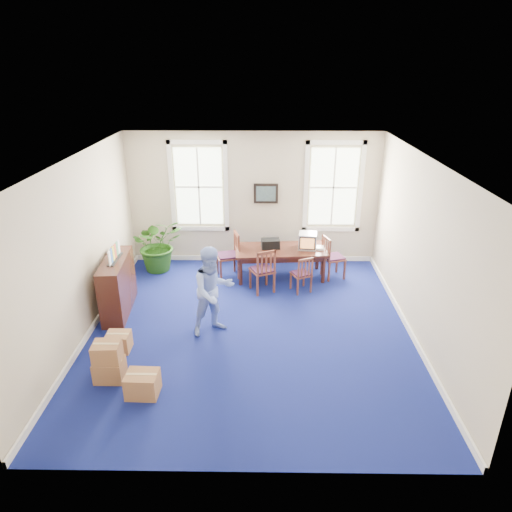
{
  "coord_description": "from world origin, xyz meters",
  "views": [
    {
      "loc": [
        0.21,
        -7.36,
        4.7
      ],
      "look_at": [
        0.1,
        0.6,
        1.25
      ],
      "focal_mm": 32.0,
      "sensor_mm": 36.0,
      "label": 1
    }
  ],
  "objects_px": {
    "man": "(213,291)",
    "cardboard_boxes": "(121,357)",
    "credenza": "(118,285)",
    "crt_tv": "(308,241)",
    "potted_plant": "(158,244)",
    "chair_near_left": "(262,269)",
    "conference_table": "(280,263)"
  },
  "relations": [
    {
      "from": "conference_table",
      "to": "man",
      "type": "relative_size",
      "value": 1.23
    },
    {
      "from": "credenza",
      "to": "man",
      "type": "bearing_deg",
      "value": -24.76
    },
    {
      "from": "crt_tv",
      "to": "credenza",
      "type": "height_order",
      "value": "credenza"
    },
    {
      "from": "cardboard_boxes",
      "to": "credenza",
      "type": "bearing_deg",
      "value": 107.08
    },
    {
      "from": "chair_near_left",
      "to": "crt_tv",
      "type": "bearing_deg",
      "value": -168.56
    },
    {
      "from": "crt_tv",
      "to": "cardboard_boxes",
      "type": "xyz_separation_m",
      "value": [
        -3.27,
        -3.73,
        -0.54
      ]
    },
    {
      "from": "cardboard_boxes",
      "to": "man",
      "type": "bearing_deg",
      "value": 44.58
    },
    {
      "from": "cardboard_boxes",
      "to": "potted_plant",
      "type": "bearing_deg",
      "value": 93.36
    },
    {
      "from": "cardboard_boxes",
      "to": "chair_near_left",
      "type": "bearing_deg",
      "value": 53.1
    },
    {
      "from": "chair_near_left",
      "to": "potted_plant",
      "type": "height_order",
      "value": "potted_plant"
    },
    {
      "from": "chair_near_left",
      "to": "potted_plant",
      "type": "relative_size",
      "value": 0.77
    },
    {
      "from": "conference_table",
      "to": "cardboard_boxes",
      "type": "relative_size",
      "value": 1.7
    },
    {
      "from": "conference_table",
      "to": "crt_tv",
      "type": "relative_size",
      "value": 4.76
    },
    {
      "from": "credenza",
      "to": "conference_table",
      "type": "bearing_deg",
      "value": 21.73
    },
    {
      "from": "man",
      "to": "cardboard_boxes",
      "type": "height_order",
      "value": "man"
    },
    {
      "from": "crt_tv",
      "to": "conference_table",
      "type": "bearing_deg",
      "value": -168.07
    },
    {
      "from": "credenza",
      "to": "crt_tv",
      "type": "bearing_deg",
      "value": 18.65
    },
    {
      "from": "man",
      "to": "cardboard_boxes",
      "type": "xyz_separation_m",
      "value": [
        -1.35,
        -1.33,
        -0.5
      ]
    },
    {
      "from": "crt_tv",
      "to": "man",
      "type": "bearing_deg",
      "value": -121.16
    },
    {
      "from": "crt_tv",
      "to": "chair_near_left",
      "type": "relative_size",
      "value": 0.43
    },
    {
      "from": "credenza",
      "to": "potted_plant",
      "type": "xyz_separation_m",
      "value": [
        0.4,
        1.98,
        0.08
      ]
    },
    {
      "from": "chair_near_left",
      "to": "potted_plant",
      "type": "xyz_separation_m",
      "value": [
        -2.47,
        1.07,
        0.15
      ]
    },
    {
      "from": "conference_table",
      "to": "cardboard_boxes",
      "type": "xyz_separation_m",
      "value": [
        -2.66,
        -3.68,
        -0.01
      ]
    },
    {
      "from": "potted_plant",
      "to": "conference_table",
      "type": "bearing_deg",
      "value": -7.08
    },
    {
      "from": "conference_table",
      "to": "man",
      "type": "distance_m",
      "value": 2.74
    },
    {
      "from": "conference_table",
      "to": "crt_tv",
      "type": "distance_m",
      "value": 0.82
    },
    {
      "from": "credenza",
      "to": "potted_plant",
      "type": "distance_m",
      "value": 2.02
    },
    {
      "from": "credenza",
      "to": "chair_near_left",
      "type": "bearing_deg",
      "value": 13.18
    },
    {
      "from": "conference_table",
      "to": "crt_tv",
      "type": "bearing_deg",
      "value": 0.19
    },
    {
      "from": "man",
      "to": "cardboard_boxes",
      "type": "bearing_deg",
      "value": -166.0
    },
    {
      "from": "conference_table",
      "to": "credenza",
      "type": "bearing_deg",
      "value": -158.05
    },
    {
      "from": "crt_tv",
      "to": "cardboard_boxes",
      "type": "distance_m",
      "value": 4.99
    }
  ]
}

